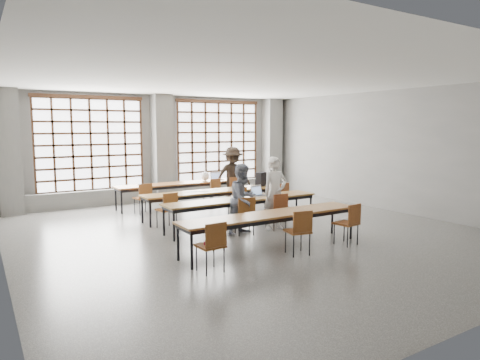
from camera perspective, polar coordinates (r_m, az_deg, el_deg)
name	(u,v)px	position (r m, az deg, el deg)	size (l,w,h in m)	color
floor	(247,232)	(10.07, 1.00, -6.95)	(11.00, 11.00, 0.00)	#484846
ceiling	(248,79)	(9.83, 1.04, 13.26)	(11.00, 11.00, 0.00)	silver
wall_back	(159,148)	(14.71, -10.73, 4.26)	(10.00, 10.00, 0.00)	slate
wall_right	(392,151)	(13.19, 19.61, 3.67)	(11.00, 11.00, 0.00)	slate
column_left	(9,152)	(13.46, -28.46, 3.28)	(0.60, 0.55, 3.50)	#5B5B59
column_mid	(162,148)	(14.45, -10.33, 4.22)	(0.60, 0.55, 3.50)	#5B5B59
column_right	(272,145)	(16.64, 4.28, 4.68)	(0.60, 0.55, 3.50)	#5B5B59
window_left	(91,145)	(13.97, -19.29, 4.46)	(3.32, 0.12, 3.00)	white
window_right	(219,142)	(15.59, -2.88, 5.08)	(3.32, 0.12, 3.00)	white
sill_ledge	(162,192)	(14.67, -10.32, -1.63)	(9.80, 0.35, 0.50)	#5B5B59
desk_row_a	(180,185)	(13.36, -7.99, -0.64)	(4.00, 0.70, 0.73)	brown
desk_row_b	(214,193)	(11.66, -3.53, -1.70)	(4.00, 0.70, 0.73)	brown
desk_row_c	(243,201)	(10.37, 0.35, -2.79)	(4.00, 0.70, 0.73)	brown
desk_row_d	(272,216)	(8.60, 4.34, -4.87)	(4.00, 0.70, 0.73)	brown
chair_back_left	(144,195)	(12.29, -12.72, -2.01)	(0.47, 0.47, 0.88)	brown
chair_back_mid	(213,189)	(13.17, -3.62, -1.25)	(0.49, 0.50, 0.88)	brown
chair_back_right	(234,187)	(13.55, -0.75, -1.01)	(0.49, 0.49, 0.88)	brown
chair_mid_left	(168,207)	(10.45, -9.56, -3.53)	(0.48, 0.48, 0.88)	brown
chair_mid_centre	(238,199)	(11.33, -0.28, -2.60)	(0.48, 0.49, 0.88)	brown
chair_mid_right	(281,195)	(12.14, 5.49, -1.99)	(0.52, 0.52, 0.88)	brown
chair_front_left	(245,212)	(9.70, 0.71, -4.25)	(0.52, 0.52, 0.88)	brown
chair_front_right	(278,208)	(10.21, 5.08, -3.70)	(0.44, 0.44, 0.88)	maroon
chair_near_left	(212,242)	(7.23, -3.69, -8.22)	(0.43, 0.44, 0.88)	brown
chair_near_mid	(300,228)	(8.25, 7.96, -6.33)	(0.50, 0.50, 0.88)	brown
chair_near_right	(349,220)	(9.14, 14.39, -5.17)	(0.47, 0.48, 0.88)	brown
student_male	(275,193)	(10.26, 4.68, -1.75)	(0.63, 0.42, 1.74)	silver
student_female	(243,199)	(9.77, 0.43, -2.55)	(0.78, 0.61, 1.61)	#182548
student_back	(233,176)	(13.62, -0.98, 0.60)	(1.17, 0.67, 1.81)	black
laptop_front	(258,193)	(10.73, 2.48, -1.78)	(0.41, 0.36, 0.26)	#B5B5BA
laptop_back	(217,178)	(14.03, -3.13, 0.31)	(0.37, 0.31, 0.26)	#B0AFB4
mouse	(275,194)	(10.87, 4.65, -1.90)	(0.10, 0.06, 0.04)	white
green_box	(239,196)	(10.39, -0.12, -2.15)	(0.25, 0.09, 0.09)	#2E8E3C
phone	(251,198)	(10.37, 1.49, -2.38)	(0.13, 0.06, 0.01)	black
paper_sheet_a	(193,192)	(11.42, -6.30, -1.58)	(0.30, 0.21, 0.00)	silver
paper_sheet_b	(205,191)	(11.46, -4.73, -1.52)	(0.30, 0.21, 0.00)	white
paper_sheet_c	(217,190)	(11.69, -3.10, -1.34)	(0.30, 0.21, 0.00)	white
backpack	(261,179)	(12.49, 2.82, 0.12)	(0.32, 0.20, 0.40)	black
plastic_bag	(205,176)	(13.76, -4.66, 0.51)	(0.26, 0.21, 0.29)	white
red_pouch	(210,243)	(7.30, -4.01, -8.36)	(0.20, 0.08, 0.06)	maroon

